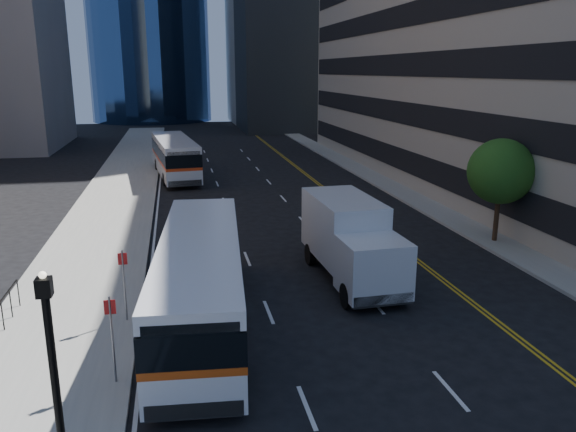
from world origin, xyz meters
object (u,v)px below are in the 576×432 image
at_px(bus_front, 201,279).
at_px(bus_rear, 175,156).
at_px(lamp_post, 54,375).
at_px(box_truck, 351,240).
at_px(street_tree, 501,172).

distance_m(bus_front, bus_rear, 28.29).
xyz_separation_m(lamp_post, bus_front, (3.12, 7.45, -1.06)).
height_order(bus_front, box_truck, box_truck).
bearing_deg(lamp_post, bus_front, 67.26).
xyz_separation_m(street_tree, box_truck, (-8.68, -3.47, -1.90)).
height_order(street_tree, lamp_post, street_tree).
relative_size(lamp_post, box_truck, 0.65).
xyz_separation_m(bus_front, bus_rear, (-0.72, 28.28, 0.02)).
relative_size(bus_rear, box_truck, 1.75).
bearing_deg(bus_rear, street_tree, -60.62).
xyz_separation_m(street_tree, bus_rear, (-15.60, 21.74, -1.95)).
bearing_deg(box_truck, lamp_post, -133.73).
bearing_deg(lamp_post, bus_rear, 86.16).
relative_size(street_tree, lamp_post, 1.12).
bearing_deg(bus_rear, bus_front, -94.82).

